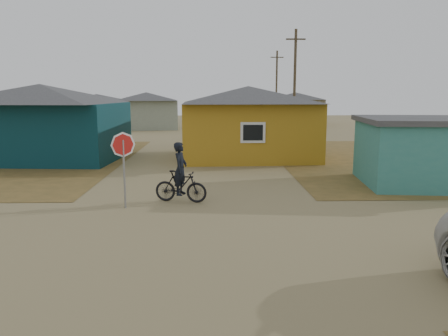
# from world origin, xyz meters

# --- Properties ---
(ground) EXTENTS (120.00, 120.00, 0.00)m
(ground) POSITION_xyz_m (0.00, 0.00, 0.00)
(ground) COLOR olive
(house_teal) EXTENTS (8.93, 7.08, 4.00)m
(house_teal) POSITION_xyz_m (-8.50, 13.50, 2.05)
(house_teal) COLOR #092D34
(house_teal) RESTS_ON ground
(house_yellow) EXTENTS (7.72, 6.76, 3.90)m
(house_yellow) POSITION_xyz_m (2.50, 14.00, 2.00)
(house_yellow) COLOR #B0801B
(house_yellow) RESTS_ON ground
(shed_turquoise) EXTENTS (6.71, 4.93, 2.60)m
(shed_turquoise) POSITION_xyz_m (9.50, 6.50, 1.31)
(shed_turquoise) COLOR teal
(shed_turquoise) RESTS_ON ground
(house_pale_west) EXTENTS (7.04, 6.15, 3.60)m
(house_pale_west) POSITION_xyz_m (-6.00, 34.00, 1.86)
(house_pale_west) COLOR gray
(house_pale_west) RESTS_ON ground
(house_beige_east) EXTENTS (6.95, 6.05, 3.60)m
(house_beige_east) POSITION_xyz_m (10.00, 40.00, 1.86)
(house_beige_east) COLOR gray
(house_beige_east) RESTS_ON ground
(house_pale_north) EXTENTS (6.28, 5.81, 3.40)m
(house_pale_north) POSITION_xyz_m (-14.00, 46.00, 1.75)
(house_pale_north) COLOR gray
(house_pale_north) RESTS_ON ground
(utility_pole_near) EXTENTS (1.40, 0.20, 8.00)m
(utility_pole_near) POSITION_xyz_m (6.50, 22.00, 4.14)
(utility_pole_near) COLOR #4B3F2D
(utility_pole_near) RESTS_ON ground
(utility_pole_far) EXTENTS (1.40, 0.20, 8.00)m
(utility_pole_far) POSITION_xyz_m (7.50, 38.00, 4.14)
(utility_pole_far) COLOR #4B3F2D
(utility_pole_far) RESTS_ON ground
(stop_sign) EXTENTS (0.77, 0.16, 2.37)m
(stop_sign) POSITION_xyz_m (-2.15, 3.28, 1.75)
(stop_sign) COLOR gray
(stop_sign) RESTS_ON ground
(cyclist) EXTENTS (1.81, 0.89, 1.97)m
(cyclist) POSITION_xyz_m (-0.48, 4.02, 0.72)
(cyclist) COLOR black
(cyclist) RESTS_ON ground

